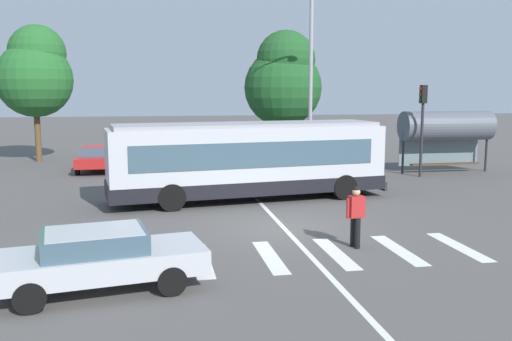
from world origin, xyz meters
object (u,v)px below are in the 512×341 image
parked_car_white (195,156)px  pedestrian_crossing_street (356,213)px  foreground_sedan (98,256)px  background_tree_right (284,80)px  parked_car_blue (336,153)px  city_transit_bus (248,160)px  parked_car_champagne (290,154)px  parked_car_teal (244,155)px  parked_car_red (97,157)px  traffic_light_far_corner (422,115)px  bus_stop_shelter (446,127)px  parked_car_silver (146,156)px  twin_arm_street_lamp (311,49)px  background_tree_left (35,72)px

parked_car_white → pedestrian_crossing_street: bearing=-78.5°
foreground_sedan → parked_car_white: (3.39, 18.33, 0.00)m
pedestrian_crossing_street → background_tree_right: 20.56m
parked_car_blue → city_transit_bus: bearing=-126.4°
foreground_sedan → parked_car_champagne: 20.44m
city_transit_bus → parked_car_teal: city_transit_bus is taller
parked_car_red → traffic_light_far_corner: (16.28, -5.07, 2.32)m
pedestrian_crossing_street → bus_stop_shelter: size_ratio=0.35×
parked_car_red → parked_car_teal: size_ratio=1.00×
bus_stop_shelter → parked_car_silver: bearing=166.6°
parked_car_white → bus_stop_shelter: 13.52m
parked_car_red → background_tree_right: background_tree_right is taller
city_transit_bus → parked_car_blue: city_transit_bus is taller
parked_car_red → bus_stop_shelter: 18.73m
traffic_light_far_corner → twin_arm_street_lamp: 6.46m
traffic_light_far_corner → background_tree_right: size_ratio=0.57×
parked_car_teal → traffic_light_far_corner: 9.76m
parked_car_champagne → parked_car_blue: same height
parked_car_white → parked_car_blue: 8.11m
parked_car_white → parked_car_champagne: 5.41m
bus_stop_shelter → background_tree_right: background_tree_right is taller
foreground_sedan → parked_car_teal: (6.15, 18.43, 0.00)m
pedestrian_crossing_street → parked_car_blue: 16.96m
background_tree_right → twin_arm_street_lamp: bearing=-91.9°
parked_car_red → traffic_light_far_corner: traffic_light_far_corner is taller
pedestrian_crossing_street → twin_arm_street_lamp: 14.33m
bus_stop_shelter → background_tree_right: size_ratio=0.61×
traffic_light_far_corner → background_tree_left: 22.54m
foreground_sedan → twin_arm_street_lamp: bearing=59.4°
parked_car_silver → parked_car_teal: (5.38, -0.21, 0.00)m
pedestrian_crossing_street → background_tree_left: background_tree_left is taller
parked_car_champagne → parked_car_blue: size_ratio=0.99×
parked_car_red → parked_car_champagne: bearing=-2.0°
twin_arm_street_lamp → background_tree_left: (-14.77, 8.35, -0.93)m
parked_car_teal → background_tree_right: size_ratio=0.56×
parked_car_champagne → city_transit_bus: bearing=-113.6°
parked_car_white → background_tree_left: bearing=149.8°
background_tree_left → traffic_light_far_corner: bearing=-26.1°
parked_car_champagne → parked_car_blue: bearing=0.3°
foreground_sedan → parked_car_red: bearing=95.7°
background_tree_right → parked_car_red: bearing=-163.1°
parked_car_white → parked_car_silver: bearing=173.3°
parked_car_blue → background_tree_right: 6.08m
foreground_sedan → background_tree_right: 24.44m
city_transit_bus → background_tree_right: size_ratio=1.40×
twin_arm_street_lamp → foreground_sedan: bearing=-120.6°
city_transit_bus → twin_arm_street_lamp: twin_arm_street_lamp is taller
parked_car_red → parked_car_champagne: same height
parked_car_teal → parked_car_champagne: 2.65m
parked_car_teal → bus_stop_shelter: bearing=-18.9°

